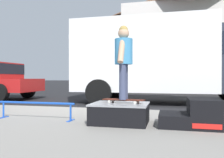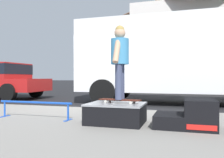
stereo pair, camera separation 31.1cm
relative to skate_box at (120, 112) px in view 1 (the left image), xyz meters
The scene contains 8 objects.
ground_plane 3.34m from the skate_box, 133.48° to the left, with size 140.00×140.00×0.00m, color black.
skate_box is the anchor object (origin of this frame).
kicker_ramp 1.28m from the skate_box, ahead, with size 0.98×0.75×0.48m.
grind_rail 1.73m from the skate_box, behind, with size 1.67×0.28×0.35m.
skateboard 0.24m from the skate_box, 47.53° to the left, with size 0.80×0.31×0.07m.
skater_kid 1.04m from the skate_box, 47.53° to the left, with size 0.33×0.70×1.36m.
box_truck 4.90m from the skate_box, 78.82° to the left, with size 6.91×2.63×3.05m.
house_behind 15.54m from the skate_box, 81.35° to the left, with size 9.54×8.22×8.40m.
Camera 1 is at (3.14, -6.55, 0.95)m, focal length 36.98 mm.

